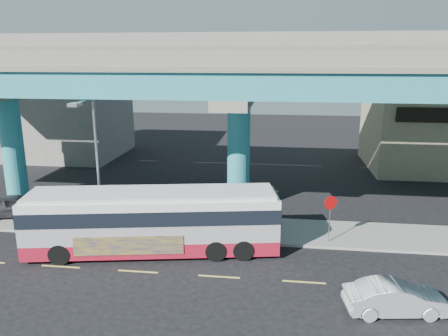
# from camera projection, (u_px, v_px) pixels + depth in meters

# --- Properties ---
(ground) EXTENTS (120.00, 120.00, 0.00)m
(ground) POSITION_uv_depth(u_px,v_px,m) (220.00, 274.00, 21.08)
(ground) COLOR black
(ground) RESTS_ON ground
(sidewalk) EXTENTS (70.00, 4.00, 0.15)m
(sidewalk) POSITION_uv_depth(u_px,v_px,m) (232.00, 229.00, 26.34)
(sidewalk) COLOR gray
(sidewalk) RESTS_ON ground
(lane_markings) EXTENTS (58.00, 0.12, 0.01)m
(lane_markings) POSITION_uv_depth(u_px,v_px,m) (219.00, 277.00, 20.79)
(lane_markings) COLOR #D8C64C
(lane_markings) RESTS_ON ground
(viaduct) EXTENTS (52.00, 12.40, 11.70)m
(viaduct) POSITION_uv_depth(u_px,v_px,m) (239.00, 73.00, 27.55)
(viaduct) COLOR teal
(viaduct) RESTS_ON ground
(building_beige) EXTENTS (14.00, 10.23, 7.00)m
(building_beige) POSITION_uv_depth(u_px,v_px,m) (448.00, 131.00, 40.04)
(building_beige) COLOR tan
(building_beige) RESTS_ON ground
(building_concrete) EXTENTS (12.00, 10.00, 9.00)m
(building_concrete) POSITION_uv_depth(u_px,v_px,m) (62.00, 112.00, 45.50)
(building_concrete) COLOR gray
(building_concrete) RESTS_ON ground
(transit_bus) EXTENTS (13.46, 5.17, 3.39)m
(transit_bus) POSITION_uv_depth(u_px,v_px,m) (153.00, 219.00, 23.02)
(transit_bus) COLOR maroon
(transit_bus) RESTS_ON ground
(sedan) EXTENTS (2.56, 4.49, 1.35)m
(sedan) POSITION_uv_depth(u_px,v_px,m) (396.00, 298.00, 17.71)
(sedan) COLOR #AAAAAF
(sedan) RESTS_ON ground
(parked_car) EXTENTS (3.81, 5.05, 1.43)m
(parked_car) POSITION_uv_depth(u_px,v_px,m) (14.00, 206.00, 28.10)
(parked_car) COLOR #302F35
(parked_car) RESTS_ON sidewalk
(street_lamp) EXTENTS (0.50, 2.58, 7.96)m
(street_lamp) POSITION_uv_depth(u_px,v_px,m) (92.00, 148.00, 24.00)
(street_lamp) COLOR gray
(street_lamp) RESTS_ON sidewalk
(stop_sign) EXTENTS (0.75, 0.36, 2.70)m
(stop_sign) POSITION_uv_depth(u_px,v_px,m) (330.00, 209.00, 23.88)
(stop_sign) COLOR gray
(stop_sign) RESTS_ON sidewalk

